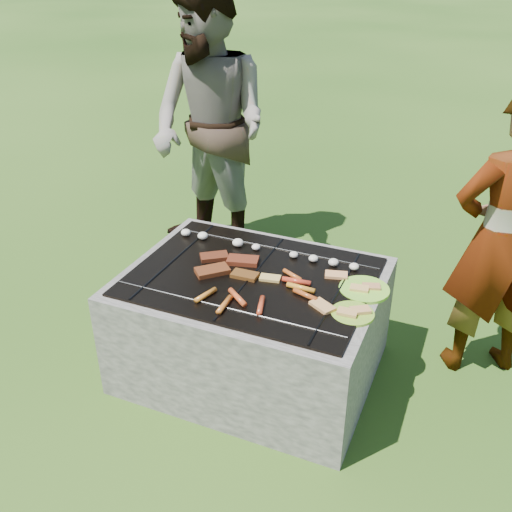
{
  "coord_description": "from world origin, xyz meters",
  "views": [
    {
      "loc": [
        1.0,
        -2.3,
        2.11
      ],
      "look_at": [
        0.0,
        0.05,
        0.7
      ],
      "focal_mm": 40.0,
      "sensor_mm": 36.0,
      "label": 1
    }
  ],
  "objects_px": {
    "cook": "(503,241)",
    "bystander": "(210,128)",
    "plate_far": "(364,289)",
    "plate_near": "(353,313)",
    "fire_pit": "(252,328)"
  },
  "relations": [
    {
      "from": "fire_pit",
      "to": "bystander",
      "type": "xyz_separation_m",
      "value": [
        -0.82,
        1.15,
        0.69
      ]
    },
    {
      "from": "cook",
      "to": "plate_near",
      "type": "bearing_deg",
      "value": 20.56
    },
    {
      "from": "bystander",
      "to": "plate_far",
      "type": "bearing_deg",
      "value": -18.2
    },
    {
      "from": "plate_near",
      "to": "bystander",
      "type": "height_order",
      "value": "bystander"
    },
    {
      "from": "plate_far",
      "to": "bystander",
      "type": "distance_m",
      "value": 1.77
    },
    {
      "from": "fire_pit",
      "to": "cook",
      "type": "height_order",
      "value": "cook"
    },
    {
      "from": "fire_pit",
      "to": "plate_far",
      "type": "bearing_deg",
      "value": 9.97
    },
    {
      "from": "cook",
      "to": "bystander",
      "type": "height_order",
      "value": "bystander"
    },
    {
      "from": "plate_near",
      "to": "fire_pit",
      "type": "bearing_deg",
      "value": 167.43
    },
    {
      "from": "fire_pit",
      "to": "plate_near",
      "type": "xyz_separation_m",
      "value": [
        0.56,
        -0.13,
        0.33
      ]
    },
    {
      "from": "fire_pit",
      "to": "cook",
      "type": "distance_m",
      "value": 1.37
    },
    {
      "from": "plate_far",
      "to": "plate_near",
      "type": "bearing_deg",
      "value": -89.82
    },
    {
      "from": "fire_pit",
      "to": "plate_near",
      "type": "relative_size",
      "value": 5.93
    },
    {
      "from": "plate_far",
      "to": "cook",
      "type": "relative_size",
      "value": 0.2
    },
    {
      "from": "fire_pit",
      "to": "plate_far",
      "type": "relative_size",
      "value": 4.13
    }
  ]
}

